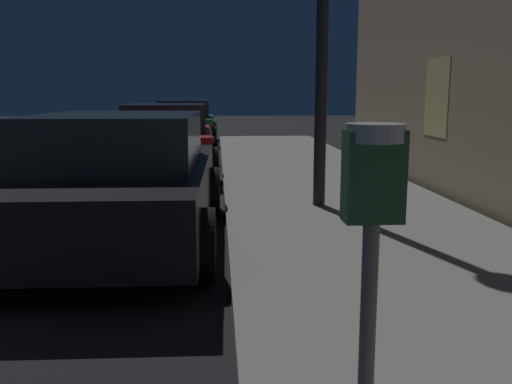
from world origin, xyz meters
TOP-DOWN VIEW (x-y plane):
  - parking_meter at (4.40, -0.02)m, footprint 0.19×0.19m
  - car_black at (2.85, 4.32)m, footprint 2.17×4.40m
  - car_red at (2.85, 9.92)m, footprint 2.16×4.23m
  - car_green at (2.85, 16.70)m, footprint 2.07×4.29m

SIDE VIEW (x-z plane):
  - car_green at x=2.85m, z-range -0.01..1.42m
  - car_black at x=2.85m, z-range 0.00..1.43m
  - car_red at x=2.85m, z-range 0.00..1.43m
  - parking_meter at x=4.40m, z-range 0.51..1.91m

